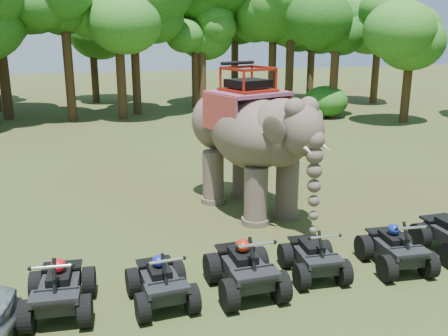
# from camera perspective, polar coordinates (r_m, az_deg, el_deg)

# --- Properties ---
(ground) EXTENTS (110.00, 110.00, 0.00)m
(ground) POSITION_cam_1_polar(r_m,az_deg,el_deg) (12.34, 1.54, -9.99)
(ground) COLOR #47381E
(ground) RESTS_ON ground
(elephant) EXTENTS (3.83, 5.68, 4.39)m
(elephant) POSITION_cam_1_polar(r_m,az_deg,el_deg) (14.79, 2.91, 3.35)
(elephant) COLOR brown
(elephant) RESTS_ON ground
(atv_0) EXTENTS (1.41, 1.85, 1.29)m
(atv_0) POSITION_cam_1_polar(r_m,az_deg,el_deg) (10.32, -18.39, -12.28)
(atv_0) COLOR black
(atv_0) RESTS_ON ground
(atv_1) EXTENTS (1.31, 1.72, 1.21)m
(atv_1) POSITION_cam_1_polar(r_m,az_deg,el_deg) (10.21, -7.24, -12.10)
(atv_1) COLOR black
(atv_1) RESTS_ON ground
(atv_2) EXTENTS (1.40, 1.89, 1.37)m
(atv_2) POSITION_cam_1_polar(r_m,az_deg,el_deg) (10.53, 2.43, -10.62)
(atv_2) COLOR black
(atv_2) RESTS_ON ground
(atv_3) EXTENTS (1.27, 1.68, 1.19)m
(atv_3) POSITION_cam_1_polar(r_m,az_deg,el_deg) (11.36, 10.23, -9.29)
(atv_3) COLOR black
(atv_3) RESTS_ON ground
(atv_4) EXTENTS (1.37, 1.79, 1.25)m
(atv_4) POSITION_cam_1_polar(r_m,az_deg,el_deg) (12.17, 19.07, -8.05)
(atv_4) COLOR black
(atv_4) RESTS_ON ground
(tree_0) EXTENTS (5.54, 5.54, 7.91)m
(tree_0) POSITION_cam_1_polar(r_m,az_deg,el_deg) (32.61, -10.15, 12.99)
(tree_0) COLOR #195114
(tree_0) RESTS_ON ground
(tree_1) EXTENTS (4.68, 4.68, 6.68)m
(tree_1) POSITION_cam_1_polar(r_m,az_deg,el_deg) (34.47, -2.50, 12.33)
(tree_1) COLOR #195114
(tree_1) RESTS_ON ground
(tree_2) EXTENTS (5.74, 5.74, 8.21)m
(tree_2) POSITION_cam_1_polar(r_m,az_deg,el_deg) (35.88, 5.58, 13.62)
(tree_2) COLOR #195114
(tree_2) RESTS_ON ground
(tree_3) EXTENTS (4.75, 4.75, 6.79)m
(tree_3) POSITION_cam_1_polar(r_m,az_deg,el_deg) (31.32, 12.55, 11.74)
(tree_3) COLOR #195114
(tree_3) RESTS_ON ground
(tree_4) EXTENTS (4.85, 4.85, 6.93)m
(tree_4) POSITION_cam_1_polar(r_m,az_deg,el_deg) (31.15, 20.39, 11.26)
(tree_4) COLOR #195114
(tree_4) RESTS_ON ground
(tree_28) EXTENTS (5.39, 5.39, 7.70)m
(tree_28) POSITION_cam_1_polar(r_m,az_deg,el_deg) (30.97, -17.44, 12.21)
(tree_28) COLOR #195114
(tree_28) RESTS_ON ground
(tree_29) EXTENTS (5.27, 5.27, 7.52)m
(tree_29) POSITION_cam_1_polar(r_m,az_deg,el_deg) (38.54, -14.74, 12.82)
(tree_29) COLOR #195114
(tree_29) RESTS_ON ground
(tree_35) EXTENTS (7.59, 7.59, 10.84)m
(tree_35) POSITION_cam_1_polar(r_m,az_deg,el_deg) (34.62, -3.27, 15.77)
(tree_35) COLOR #195114
(tree_35) RESTS_ON ground
(tree_37) EXTENTS (5.15, 5.15, 7.35)m
(tree_37) POSITION_cam_1_polar(r_m,az_deg,el_deg) (38.59, 17.08, 12.53)
(tree_37) COLOR #195114
(tree_37) RESTS_ON ground
(tree_38) EXTENTS (6.19, 6.19, 8.84)m
(tree_38) POSITION_cam_1_polar(r_m,az_deg,el_deg) (35.44, 7.60, 14.05)
(tree_38) COLOR #195114
(tree_38) RESTS_ON ground
(tree_39) EXTENTS (5.08, 5.08, 7.26)m
(tree_39) POSITION_cam_1_polar(r_m,az_deg,el_deg) (38.45, 9.96, 12.89)
(tree_39) COLOR #195114
(tree_39) RESTS_ON ground
(tree_40) EXTENTS (6.28, 6.28, 8.97)m
(tree_40) POSITION_cam_1_polar(r_m,az_deg,el_deg) (40.60, 1.25, 14.46)
(tree_40) COLOR #195114
(tree_40) RESTS_ON ground
(tree_41) EXTENTS (5.95, 5.95, 8.50)m
(tree_41) POSITION_cam_1_polar(r_m,az_deg,el_deg) (30.92, -11.86, 13.33)
(tree_41) COLOR #195114
(tree_41) RESTS_ON ground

